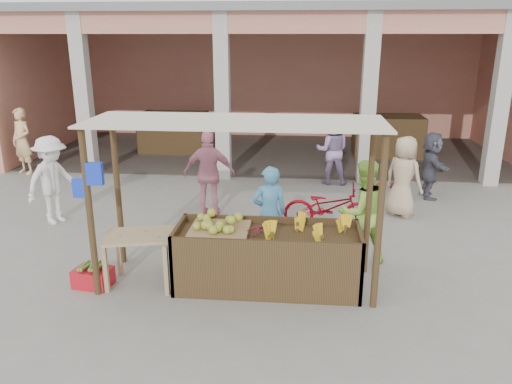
# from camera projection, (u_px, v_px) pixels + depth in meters

# --- Properties ---
(ground) EXTENTS (60.00, 60.00, 0.00)m
(ground) POSITION_uv_depth(u_px,v_px,m) (233.00, 284.00, 7.27)
(ground) COLOR slate
(ground) RESTS_ON ground
(market_building) EXTENTS (14.40, 6.40, 4.20)m
(market_building) POSITION_uv_depth(u_px,v_px,m) (274.00, 62.00, 14.93)
(market_building) COLOR tan
(market_building) RESTS_ON ground
(fruit_stall) EXTENTS (2.60, 0.95, 0.80)m
(fruit_stall) POSITION_uv_depth(u_px,v_px,m) (267.00, 260.00, 7.11)
(fruit_stall) COLOR #4B361E
(fruit_stall) RESTS_ON ground
(stall_awning) EXTENTS (4.09, 1.35, 2.39)m
(stall_awning) POSITION_uv_depth(u_px,v_px,m) (231.00, 151.00, 6.73)
(stall_awning) COLOR #4B361E
(stall_awning) RESTS_ON ground
(banana_heap) EXTENTS (1.16, 0.63, 0.21)m
(banana_heap) POSITION_uv_depth(u_px,v_px,m) (307.00, 229.00, 6.89)
(banana_heap) COLOR yellow
(banana_heap) RESTS_ON fruit_stall
(melon_tray) EXTENTS (0.83, 0.72, 0.22)m
(melon_tray) POSITION_uv_depth(u_px,v_px,m) (220.00, 225.00, 7.05)
(melon_tray) COLOR #9A7D4F
(melon_tray) RESTS_ON fruit_stall
(berry_heap) EXTENTS (0.47, 0.38, 0.15)m
(berry_heap) POSITION_uv_depth(u_px,v_px,m) (258.00, 230.00, 6.95)
(berry_heap) COLOR maroon
(berry_heap) RESTS_ON fruit_stall
(side_table) EXTENTS (1.09, 0.84, 0.78)m
(side_table) POSITION_uv_depth(u_px,v_px,m) (140.00, 243.00, 7.08)
(side_table) COLOR tan
(side_table) RESTS_ON ground
(papaya_pile) EXTENTS (0.70, 0.40, 0.20)m
(papaya_pile) POSITION_uv_depth(u_px,v_px,m) (139.00, 228.00, 7.01)
(papaya_pile) COLOR #44872C
(papaya_pile) RESTS_ON side_table
(red_crate) EXTENTS (0.56, 0.44, 0.27)m
(red_crate) POSITION_uv_depth(u_px,v_px,m) (93.00, 277.00, 7.19)
(red_crate) COLOR red
(red_crate) RESTS_ON ground
(plantain_bundle) EXTENTS (0.41, 0.29, 0.08)m
(plantain_bundle) POSITION_uv_depth(u_px,v_px,m) (92.00, 266.00, 7.14)
(plantain_bundle) COLOR #59832F
(plantain_bundle) RESTS_ON red_crate
(produce_sacks) EXTENTS (0.71, 0.67, 0.54)m
(produce_sacks) POSITION_uv_depth(u_px,v_px,m) (385.00, 176.00, 11.84)
(produce_sacks) COLOR maroon
(produce_sacks) RESTS_ON ground
(vendor_blue) EXTENTS (0.72, 0.60, 1.65)m
(vendor_blue) POSITION_uv_depth(u_px,v_px,m) (269.00, 210.00, 7.88)
(vendor_blue) COLOR #4A96CA
(vendor_blue) RESTS_ON ground
(vendor_green) EXTENTS (0.97, 0.77, 1.76)m
(vendor_green) POSITION_uv_depth(u_px,v_px,m) (363.00, 209.00, 7.75)
(vendor_green) COLOR #98D549
(vendor_green) RESTS_ON ground
(motorcycle) EXTENTS (0.67, 1.75, 0.90)m
(motorcycle) POSITION_uv_depth(u_px,v_px,m) (328.00, 206.00, 9.20)
(motorcycle) COLOR maroon
(motorcycle) RESTS_ON ground
(shopper_a) EXTENTS (1.07, 1.31, 1.83)m
(shopper_a) POSITION_uv_depth(u_px,v_px,m) (52.00, 177.00, 9.42)
(shopper_a) COLOR white
(shopper_a) RESTS_ON ground
(shopper_b) EXTENTS (1.09, 0.59, 1.84)m
(shopper_b) POSITION_uv_depth(u_px,v_px,m) (209.00, 171.00, 9.81)
(shopper_b) COLOR pink
(shopper_b) RESTS_ON ground
(shopper_c) EXTENTS (1.01, 0.99, 1.79)m
(shopper_c) POSITION_uv_depth(u_px,v_px,m) (404.00, 172.00, 9.80)
(shopper_c) COLOR tan
(shopper_c) RESTS_ON ground
(shopper_d) EXTENTS (0.65, 1.46, 1.56)m
(shopper_d) POSITION_uv_depth(u_px,v_px,m) (431.00, 164.00, 10.93)
(shopper_d) COLOR #4A4A56
(shopper_d) RESTS_ON ground
(shopper_e) EXTENTS (0.81, 0.74, 1.78)m
(shopper_e) POSITION_uv_depth(u_px,v_px,m) (22.00, 140.00, 12.86)
(shopper_e) COLOR #F5C282
(shopper_e) RESTS_ON ground
(shopper_f) EXTENTS (0.91, 0.56, 1.80)m
(shopper_f) POSITION_uv_depth(u_px,v_px,m) (332.00, 147.00, 11.96)
(shopper_f) COLOR #977AA8
(shopper_f) RESTS_ON ground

